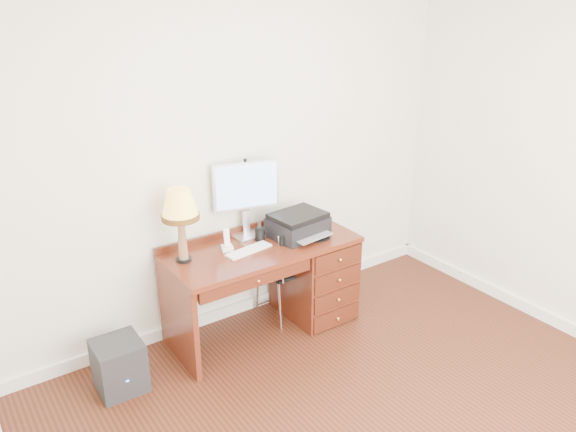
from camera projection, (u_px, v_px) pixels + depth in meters
ground at (384, 432)px, 3.51m from camera, size 4.00×4.00×0.00m
room_shell at (322, 373)px, 3.97m from camera, size 4.00×4.00×4.00m
desk at (296, 273)px, 4.60m from camera, size 1.50×0.67×0.75m
monitor at (245, 190)px, 4.33m from camera, size 0.52×0.22×0.61m
keyboard at (249, 250)px, 4.20m from camera, size 0.39×0.16×0.01m
mouse_pad at (318, 236)px, 4.43m from camera, size 0.20×0.20×0.04m
printer at (298, 225)px, 4.43m from camera, size 0.46×0.38×0.19m
leg_lamp at (180, 209)px, 3.90m from camera, size 0.27×0.27×0.55m
phone at (227, 244)px, 4.20m from camera, size 0.10×0.10×0.17m
pen_cup at (260, 234)px, 4.37m from camera, size 0.08×0.08×0.10m
chair at (289, 263)px, 4.56m from camera, size 0.40×0.40×0.83m
equipment_box at (119, 365)px, 3.84m from camera, size 0.32×0.32×0.37m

